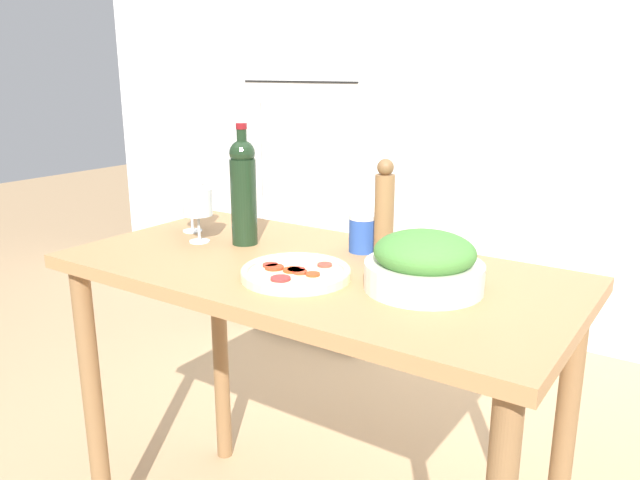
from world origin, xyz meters
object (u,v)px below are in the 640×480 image
Objects in this scene: wine_glass_near at (197,205)px; homemade_pizza at (296,273)px; pepper_mill at (384,212)px; salad_bowl at (424,264)px; wine_glass_far at (191,196)px; refrigerator at (338,159)px; salt_canister at (363,233)px; wine_bottle at (243,189)px.

homemade_pizza is (0.42, -0.10, -0.10)m from wine_glass_near.
pepper_mill is (0.53, 0.15, 0.02)m from wine_glass_near.
salad_bowl is (0.19, -0.15, -0.07)m from pepper_mill.
pepper_mill reaches higher than salad_bowl.
wine_glass_near is 0.58× the size of salad_bowl.
homemade_pizza is at bearing -112.09° from pepper_mill.
pepper_mill is at bearing 15.63° from wine_glass_near.
salad_bowl is at bearing -5.78° from wine_glass_far.
refrigerator is 7.09× the size of pepper_mill.
refrigerator is at bearing 127.88° from salad_bowl.
wine_glass_far reaches higher than salad_bowl.
wine_glass_near is at bearing -157.51° from salt_canister.
wine_bottle is 1.28× the size of pepper_mill.
salad_bowl is 0.31m from homemade_pizza.
wine_bottle is 2.18× the size of wine_glass_far.
wine_glass_near reaches higher than homemade_pizza.
wine_glass_far is 1.49× the size of salt_canister.
pepper_mill is at bearing 67.91° from homemade_pizza.
wine_glass_far is 0.56m from salt_canister.
salad_bowl is (0.71, -0.00, -0.05)m from wine_glass_near.
salt_canister is (-0.27, 0.19, -0.01)m from salad_bowl.
wine_bottle reaches higher than salt_canister.
salt_canister is (-0.08, 0.04, -0.08)m from pepper_mill.
homemade_pizza is at bearing -60.47° from refrigerator.
salad_bowl is 1.02× the size of homemade_pizza.
pepper_mill is at bearing 6.18° from wine_glass_far.
wine_glass_near is at bearing -164.37° from pepper_mill.
pepper_mill is (0.40, 0.08, -0.03)m from wine_bottle.
refrigerator is at bearing 106.19° from wine_glass_far.
wine_glass_far is 0.59× the size of homemade_pizza.
wine_bottle reaches higher than wine_glass_far.
pepper_mill is 1.01× the size of homemade_pizza.
wine_glass_near reaches higher than salt_canister.
wine_glass_near is 0.45m from homemade_pizza.
wine_bottle is 0.14m from wine_glass_near.
wine_bottle is 1.29× the size of homemade_pizza.
wine_glass_near is 0.71m from salad_bowl.
salad_bowl reaches higher than salt_canister.
refrigerator is 6.98× the size of salad_bowl.
salad_bowl is at bearing 19.10° from homemade_pizza.
pepper_mill is at bearing -23.18° from salt_canister.
wine_glass_far is 0.57m from homemade_pizza.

